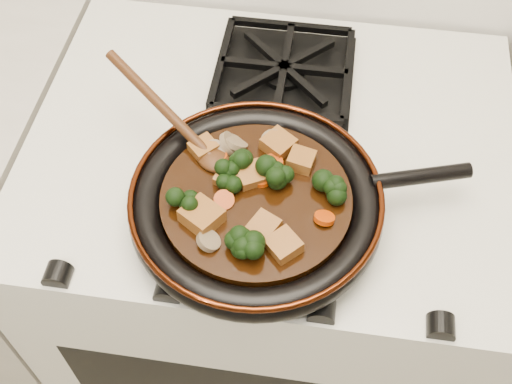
# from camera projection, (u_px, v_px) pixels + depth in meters

# --- Properties ---
(stove) EXTENTS (0.76, 0.60, 0.90)m
(stove) POSITION_uv_depth(u_px,v_px,m) (268.00, 279.00, 1.36)
(stove) COLOR silver
(stove) RESTS_ON ground
(burner_grate_front) EXTENTS (0.23, 0.23, 0.03)m
(burner_grate_front) POSITION_uv_depth(u_px,v_px,m) (260.00, 209.00, 0.90)
(burner_grate_front) COLOR black
(burner_grate_front) RESTS_ON stove
(burner_grate_back) EXTENTS (0.23, 0.23, 0.03)m
(burner_grate_back) POSITION_uv_depth(u_px,v_px,m) (284.00, 71.00, 1.06)
(burner_grate_back) COLOR black
(burner_grate_back) RESTS_ON stove
(skillet) EXTENTS (0.46, 0.35, 0.05)m
(skillet) POSITION_uv_depth(u_px,v_px,m) (258.00, 203.00, 0.87)
(skillet) COLOR black
(skillet) RESTS_ON burner_grate_front
(braising_sauce) EXTENTS (0.26, 0.26, 0.02)m
(braising_sauce) POSITION_uv_depth(u_px,v_px,m) (256.00, 201.00, 0.87)
(braising_sauce) COLOR black
(braising_sauce) RESTS_ON skillet
(tofu_cube_0) EXTENTS (0.05, 0.05, 0.02)m
(tofu_cube_0) POSITION_uv_depth(u_px,v_px,m) (252.00, 175.00, 0.87)
(tofu_cube_0) COLOR brown
(tofu_cube_0) RESTS_ON braising_sauce
(tofu_cube_1) EXTENTS (0.04, 0.04, 0.03)m
(tofu_cube_1) POSITION_uv_depth(u_px,v_px,m) (301.00, 160.00, 0.88)
(tofu_cube_1) COLOR brown
(tofu_cube_1) RESTS_ON braising_sauce
(tofu_cube_2) EXTENTS (0.05, 0.05, 0.02)m
(tofu_cube_2) POSITION_uv_depth(u_px,v_px,m) (264.00, 227.00, 0.82)
(tofu_cube_2) COLOR brown
(tofu_cube_2) RESTS_ON braising_sauce
(tofu_cube_3) EXTENTS (0.04, 0.04, 0.03)m
(tofu_cube_3) POSITION_uv_depth(u_px,v_px,m) (229.00, 178.00, 0.87)
(tofu_cube_3) COLOR brown
(tofu_cube_3) RESTS_ON braising_sauce
(tofu_cube_4) EXTENTS (0.05, 0.05, 0.02)m
(tofu_cube_4) POSITION_uv_depth(u_px,v_px,m) (284.00, 246.00, 0.80)
(tofu_cube_4) COLOR brown
(tofu_cube_4) RESTS_ON braising_sauce
(tofu_cube_5) EXTENTS (0.06, 0.05, 0.03)m
(tofu_cube_5) POSITION_uv_depth(u_px,v_px,m) (278.00, 144.00, 0.90)
(tofu_cube_5) COLOR brown
(tofu_cube_5) RESTS_ON braising_sauce
(tofu_cube_6) EXTENTS (0.05, 0.05, 0.02)m
(tofu_cube_6) POSITION_uv_depth(u_px,v_px,m) (204.00, 148.00, 0.90)
(tofu_cube_6) COLOR brown
(tofu_cube_6) RESTS_ON braising_sauce
(tofu_cube_7) EXTENTS (0.06, 0.06, 0.03)m
(tofu_cube_7) POSITION_uv_depth(u_px,v_px,m) (202.00, 217.00, 0.83)
(tofu_cube_7) COLOR brown
(tofu_cube_7) RESTS_ON braising_sauce
(broccoli_floret_0) EXTENTS (0.08, 0.09, 0.07)m
(broccoli_floret_0) POSITION_uv_depth(u_px,v_px,m) (330.00, 188.00, 0.85)
(broccoli_floret_0) COLOR black
(broccoli_floret_0) RESTS_ON braising_sauce
(broccoli_floret_1) EXTENTS (0.07, 0.08, 0.05)m
(broccoli_floret_1) POSITION_uv_depth(u_px,v_px,m) (184.00, 204.00, 0.84)
(broccoli_floret_1) COLOR black
(broccoli_floret_1) RESTS_ON braising_sauce
(broccoli_floret_2) EXTENTS (0.07, 0.07, 0.07)m
(broccoli_floret_2) POSITION_uv_depth(u_px,v_px,m) (238.00, 248.00, 0.80)
(broccoli_floret_2) COLOR black
(broccoli_floret_2) RESTS_ON braising_sauce
(broccoli_floret_3) EXTENTS (0.08, 0.08, 0.06)m
(broccoli_floret_3) POSITION_uv_depth(u_px,v_px,m) (229.00, 177.00, 0.87)
(broccoli_floret_3) COLOR black
(broccoli_floret_3) RESTS_ON braising_sauce
(broccoli_floret_4) EXTENTS (0.07, 0.07, 0.07)m
(broccoli_floret_4) POSITION_uv_depth(u_px,v_px,m) (232.00, 166.00, 0.87)
(broccoli_floret_4) COLOR black
(broccoli_floret_4) RESTS_ON braising_sauce
(broccoli_floret_5) EXTENTS (0.07, 0.07, 0.07)m
(broccoli_floret_5) POSITION_uv_depth(u_px,v_px,m) (245.00, 249.00, 0.79)
(broccoli_floret_5) COLOR black
(broccoli_floret_5) RESTS_ON braising_sauce
(broccoli_floret_6) EXTENTS (0.09, 0.08, 0.07)m
(broccoli_floret_6) POSITION_uv_depth(u_px,v_px,m) (275.00, 178.00, 0.86)
(broccoli_floret_6) COLOR black
(broccoli_floret_6) RESTS_ON braising_sauce
(carrot_coin_0) EXTENTS (0.03, 0.03, 0.02)m
(carrot_coin_0) POSITION_uv_depth(u_px,v_px,m) (324.00, 218.00, 0.83)
(carrot_coin_0) COLOR #BB3705
(carrot_coin_0) RESTS_ON braising_sauce
(carrot_coin_1) EXTENTS (0.03, 0.03, 0.02)m
(carrot_coin_1) POSITION_uv_depth(u_px,v_px,m) (272.00, 164.00, 0.88)
(carrot_coin_1) COLOR #BB3705
(carrot_coin_1) RESTS_ON braising_sauce
(carrot_coin_2) EXTENTS (0.03, 0.03, 0.02)m
(carrot_coin_2) POSITION_uv_depth(u_px,v_px,m) (216.00, 158.00, 0.89)
(carrot_coin_2) COLOR #BB3705
(carrot_coin_2) RESTS_ON braising_sauce
(carrot_coin_3) EXTENTS (0.03, 0.03, 0.02)m
(carrot_coin_3) POSITION_uv_depth(u_px,v_px,m) (224.00, 200.00, 0.85)
(carrot_coin_3) COLOR #BB3705
(carrot_coin_3) RESTS_ON braising_sauce
(carrot_coin_4) EXTENTS (0.03, 0.03, 0.01)m
(carrot_coin_4) POSITION_uv_depth(u_px,v_px,m) (262.00, 178.00, 0.87)
(carrot_coin_4) COLOR #BB3705
(carrot_coin_4) RESTS_ON braising_sauce
(mushroom_slice_0) EXTENTS (0.04, 0.04, 0.03)m
(mushroom_slice_0) POSITION_uv_depth(u_px,v_px,m) (230.00, 144.00, 0.90)
(mushroom_slice_0) COLOR #7B6547
(mushroom_slice_0) RESTS_ON braising_sauce
(mushroom_slice_1) EXTENTS (0.04, 0.04, 0.03)m
(mushroom_slice_1) POSITION_uv_depth(u_px,v_px,m) (273.00, 141.00, 0.91)
(mushroom_slice_1) COLOR #7B6547
(mushroom_slice_1) RESTS_ON braising_sauce
(mushroom_slice_2) EXTENTS (0.05, 0.05, 0.03)m
(mushroom_slice_2) POSITION_uv_depth(u_px,v_px,m) (235.00, 142.00, 0.90)
(mushroom_slice_2) COLOR #7B6547
(mushroom_slice_2) RESTS_ON braising_sauce
(mushroom_slice_3) EXTENTS (0.04, 0.04, 0.02)m
(mushroom_slice_3) POSITION_uv_depth(u_px,v_px,m) (209.00, 241.00, 0.81)
(mushroom_slice_3) COLOR #7B6547
(mushroom_slice_3) RESTS_ON braising_sauce
(mushroom_slice_4) EXTENTS (0.03, 0.03, 0.02)m
(mushroom_slice_4) POSITION_uv_depth(u_px,v_px,m) (214.00, 151.00, 0.89)
(mushroom_slice_4) COLOR #7B6547
(mushroom_slice_4) RESTS_ON braising_sauce
(wooden_spoon) EXTENTS (0.13, 0.10, 0.22)m
(wooden_spoon) POSITION_uv_depth(u_px,v_px,m) (184.00, 129.00, 0.90)
(wooden_spoon) COLOR #42220E
(wooden_spoon) RESTS_ON braising_sauce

